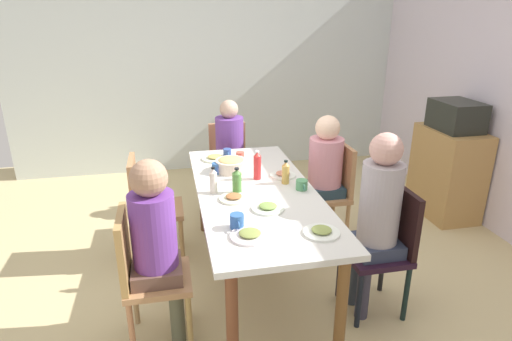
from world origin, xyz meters
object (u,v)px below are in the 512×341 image
object	(u,v)px
person_0	(324,168)
plate_0	(250,235)
cup_0	(302,185)
side_cabinet	(447,173)
dining_table	(256,201)
person_1	(156,238)
cup_1	(217,168)
plate_4	(283,175)
plate_5	(268,208)
cup_2	(227,153)
plate_1	(234,198)
bottle_0	(286,173)
chair_0	(332,188)
chair_1	(144,271)
bottle_3	(213,181)
plate_2	(322,232)
bottle_2	(257,166)
person_3	(378,211)
bottle_1	(237,181)
chair_4	(148,203)
bowl_0	(231,164)
cup_4	(237,221)
microwave	(456,116)
chair_3	(386,243)
plate_3	(215,158)
cup_3	(241,156)
chair_2	(229,162)

from	to	relation	value
person_0	plate_0	size ratio (longest dim) A/B	5.01
cup_0	side_cabinet	bearing A→B (deg)	114.54
dining_table	person_1	xyz separation A→B (m)	(0.50, -0.71, 0.05)
person_1	cup_1	world-z (taller)	person_1
plate_4	plate_5	xyz separation A→B (m)	(0.56, -0.25, 0.00)
cup_1	cup_2	world-z (taller)	cup_1
plate_1	bottle_0	distance (m)	0.48
dining_table	chair_0	distance (m)	0.96
bottle_0	side_cabinet	distance (m)	2.06
dining_table	person_0	bearing A→B (deg)	125.04
cup_2	side_cabinet	size ratio (longest dim) A/B	0.12
person_0	cup_0	world-z (taller)	person_0
chair_1	bottle_3	bearing A→B (deg)	135.70
plate_2	cup_2	bearing A→B (deg)	-167.10
cup_0	bottle_2	xyz separation A→B (m)	(-0.27, -0.27, 0.07)
plate_1	plate_4	bearing A→B (deg)	128.63
chair_0	plate_5	world-z (taller)	chair_0
dining_table	cup_1	xyz separation A→B (m)	(-0.39, -0.24, 0.13)
chair_1	person_3	xyz separation A→B (m)	(0.00, 1.52, 0.25)
bottle_1	cup_1	bearing A→B (deg)	-167.80
chair_4	bowl_0	world-z (taller)	chair_4
cup_0	cup_4	xyz separation A→B (m)	(0.49, -0.56, 0.01)
person_1	side_cabinet	distance (m)	3.13
person_1	microwave	size ratio (longest dim) A/B	2.55
bottle_2	chair_4	bearing A→B (deg)	-108.86
person_0	chair_3	bearing A→B (deg)	5.22
person_0	plate_3	size ratio (longest dim) A/B	5.15
bottle_2	plate_1	bearing A→B (deg)	-34.70
person_0	bowl_0	xyz separation A→B (m)	(0.08, -0.83, 0.12)
plate_1	bowl_0	bearing A→B (deg)	173.04
plate_0	plate_1	xyz separation A→B (m)	(-0.53, -0.01, 0.00)
chair_4	plate_0	distance (m)	1.36
plate_4	cup_3	distance (m)	0.52
bowl_0	cup_3	distance (m)	0.28
plate_0	cup_4	bearing A→B (deg)	-155.78
dining_table	plate_3	bearing A→B (deg)	-163.69
chair_3	chair_2	bearing A→B (deg)	-156.84
microwave	chair_1	bearing A→B (deg)	-66.77
chair_2	plate_2	size ratio (longest dim) A/B	4.15
person_0	plate_2	xyz separation A→B (m)	(1.22, -0.47, 0.08)
bottle_0	bottle_1	size ratio (longest dim) A/B	0.96
bottle_0	chair_3	bearing A→B (deg)	44.28
cup_3	cup_4	size ratio (longest dim) A/B	0.91
chair_2	chair_4	distance (m)	1.19
plate_5	cup_2	distance (m)	1.11
person_0	plate_4	size ratio (longest dim) A/B	5.81
cup_1	bottle_2	size ratio (longest dim) A/B	0.52
chair_3	cup_3	size ratio (longest dim) A/B	8.23
chair_0	cup_1	xyz separation A→B (m)	(0.11, -1.04, 0.30)
plate_2	side_cabinet	xyz separation A→B (m)	(-1.49, 1.90, -0.33)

